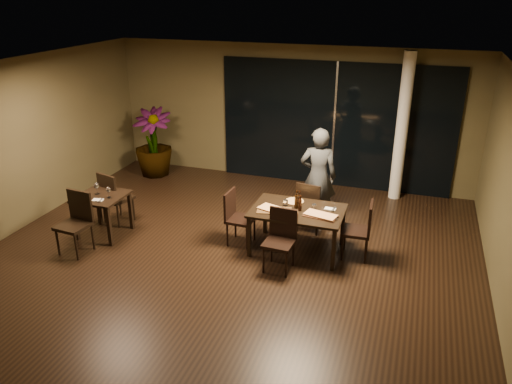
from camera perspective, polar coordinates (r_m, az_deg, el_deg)
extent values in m
plane|color=black|center=(8.11, -3.71, -8.17)|extent=(8.00, 8.00, 0.00)
cube|color=#4B4428|center=(11.13, 3.95, 8.87)|extent=(8.00, 0.10, 3.00)
cube|color=#4B4428|center=(4.46, -24.83, -16.33)|extent=(8.00, 0.10, 3.00)
cube|color=#4B4428|center=(9.68, -26.88, 4.30)|extent=(0.10, 8.00, 3.00)
cube|color=silver|center=(7.05, -4.34, 13.39)|extent=(8.00, 8.00, 0.04)
cube|color=black|center=(10.89, 8.95, 7.51)|extent=(5.00, 0.06, 2.70)
cylinder|color=white|center=(10.42, 16.34, 7.04)|extent=(0.24, 0.24, 3.00)
cube|color=black|center=(8.17, 4.79, -2.16)|extent=(1.50, 1.00, 0.04)
cube|color=black|center=(8.13, -0.79, -5.16)|extent=(0.06, 0.06, 0.71)
cube|color=black|center=(7.84, 8.85, -6.58)|extent=(0.06, 0.06, 0.71)
cube|color=black|center=(8.88, 1.07, -2.63)|extent=(0.06, 0.06, 0.71)
cube|color=black|center=(8.61, 9.89, -3.84)|extent=(0.06, 0.06, 0.71)
cube|color=black|center=(9.10, -17.28, -0.48)|extent=(0.80, 0.80, 0.04)
cube|color=black|center=(9.20, -19.94, -3.15)|extent=(0.06, 0.06, 0.71)
cube|color=black|center=(8.81, -16.43, -3.83)|extent=(0.06, 0.06, 0.71)
cube|color=black|center=(9.68, -17.55, -1.52)|extent=(0.06, 0.06, 0.71)
cube|color=black|center=(9.32, -14.13, -2.08)|extent=(0.06, 0.06, 0.71)
cube|color=black|center=(9.01, 6.34, -1.69)|extent=(0.50, 0.50, 0.05)
cylinder|color=black|center=(9.21, 7.72, -2.75)|extent=(0.04, 0.04, 0.45)
cylinder|color=black|center=(9.32, 5.62, -2.34)|extent=(0.04, 0.04, 0.45)
cylinder|color=black|center=(8.90, 6.97, -3.66)|extent=(0.04, 0.04, 0.45)
cylinder|color=black|center=(9.01, 4.80, -3.22)|extent=(0.04, 0.04, 0.45)
cube|color=black|center=(8.74, 5.95, -0.68)|extent=(0.44, 0.10, 0.50)
cube|color=black|center=(7.73, 2.63, -5.88)|extent=(0.47, 0.47, 0.05)
cylinder|color=black|center=(7.74, 0.86, -7.74)|extent=(0.04, 0.04, 0.46)
cylinder|color=black|center=(7.64, 3.46, -8.24)|extent=(0.04, 0.04, 0.46)
cylinder|color=black|center=(8.04, 1.79, -6.50)|extent=(0.04, 0.04, 0.46)
cylinder|color=black|center=(7.95, 4.30, -6.96)|extent=(0.04, 0.04, 0.46)
cube|color=black|center=(7.78, 3.16, -3.56)|extent=(0.45, 0.06, 0.51)
cube|color=black|center=(8.50, -1.75, -3.16)|extent=(0.46, 0.46, 0.05)
cylinder|color=black|center=(8.39, -1.06, -5.23)|extent=(0.04, 0.04, 0.45)
cylinder|color=black|center=(8.69, -0.18, -4.19)|extent=(0.04, 0.04, 0.45)
cylinder|color=black|center=(8.51, -3.31, -4.82)|extent=(0.04, 0.04, 0.45)
cylinder|color=black|center=(8.81, -2.36, -3.81)|extent=(0.04, 0.04, 0.45)
cube|color=black|center=(8.46, -3.01, -1.43)|extent=(0.06, 0.44, 0.50)
cube|color=black|center=(8.24, 11.36, -4.42)|extent=(0.47, 0.47, 0.05)
cylinder|color=black|center=(8.52, 10.12, -5.11)|extent=(0.04, 0.04, 0.46)
cylinder|color=black|center=(8.19, 9.83, -6.28)|extent=(0.04, 0.04, 0.46)
cylinder|color=black|center=(8.50, 12.59, -5.39)|extent=(0.04, 0.04, 0.46)
cylinder|color=black|center=(8.17, 12.41, -6.57)|extent=(0.04, 0.04, 0.46)
cube|color=black|center=(8.12, 12.93, -2.97)|extent=(0.06, 0.45, 0.51)
cube|color=black|center=(9.61, -15.53, -0.67)|extent=(0.58, 0.58, 0.05)
cylinder|color=black|center=(9.68, -13.80, -1.86)|extent=(0.04, 0.04, 0.48)
cylinder|color=black|center=(9.95, -15.28, -1.33)|extent=(0.04, 0.04, 0.48)
cylinder|color=black|center=(9.46, -15.49, -2.64)|extent=(0.04, 0.04, 0.48)
cylinder|color=black|center=(9.73, -16.96, -2.07)|extent=(0.04, 0.04, 0.48)
cube|color=black|center=(9.39, -16.66, 0.39)|extent=(0.46, 0.17, 0.53)
cube|color=black|center=(8.72, -20.15, -3.65)|extent=(0.52, 0.52, 0.05)
cylinder|color=black|center=(8.83, -21.72, -5.32)|extent=(0.04, 0.04, 0.49)
cylinder|color=black|center=(8.58, -19.86, -5.89)|extent=(0.04, 0.04, 0.49)
cylinder|color=black|center=(9.07, -20.01, -4.30)|extent=(0.04, 0.04, 0.49)
cylinder|color=black|center=(8.82, -18.16, -4.83)|extent=(0.04, 0.04, 0.49)
cube|color=black|center=(8.75, -19.43, -1.50)|extent=(0.48, 0.09, 0.54)
imported|color=#2B2E30|center=(9.15, 7.11, 1.77)|extent=(0.67, 0.49, 1.82)
imported|color=#224A18|center=(11.75, -11.68, 5.56)|extent=(1.04, 1.04, 1.56)
cube|color=#422B15|center=(8.09, 2.09, -2.13)|extent=(0.61, 0.40, 0.01)
cube|color=#4A2918|center=(7.96, 7.39, -2.74)|extent=(0.56, 0.34, 0.01)
cylinder|color=#AE3313|center=(8.44, 4.41, -1.08)|extent=(0.31, 0.31, 0.01)
cylinder|color=white|center=(8.28, 3.42, -1.24)|extent=(0.08, 0.08, 0.10)
cylinder|color=white|center=(8.18, 6.65, -1.69)|extent=(0.07, 0.07, 0.09)
cube|color=silver|center=(7.95, 8.60, -2.85)|extent=(0.20, 0.16, 0.01)
cube|color=white|center=(8.23, 8.47, -1.92)|extent=(0.19, 0.12, 0.01)
cube|color=white|center=(8.89, -17.63, -0.88)|extent=(0.19, 0.14, 0.01)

